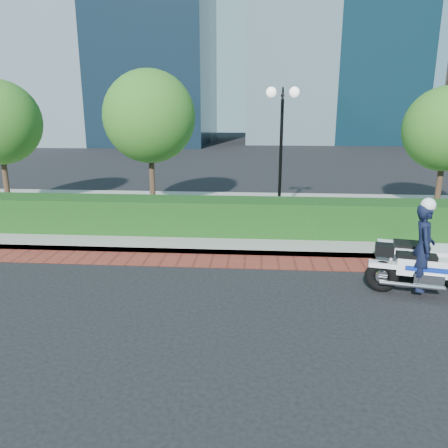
# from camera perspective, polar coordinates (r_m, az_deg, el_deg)

# --- Properties ---
(ground) EXTENTS (120.00, 120.00, 0.00)m
(ground) POSITION_cam_1_polar(r_m,az_deg,el_deg) (9.59, 2.45, -8.02)
(ground) COLOR black
(ground) RESTS_ON ground
(brick_strip) EXTENTS (60.00, 1.00, 0.01)m
(brick_strip) POSITION_cam_1_polar(r_m,az_deg,el_deg) (10.98, 2.73, -4.94)
(brick_strip) COLOR maroon
(brick_strip) RESTS_ON ground
(sidewalk) EXTENTS (60.00, 8.00, 0.15)m
(sidewalk) POSITION_cam_1_polar(r_m,az_deg,el_deg) (15.27, 3.25, 1.05)
(sidewalk) COLOR gray
(sidewalk) RESTS_ON ground
(hedge_main) EXTENTS (18.00, 1.20, 1.00)m
(hedge_main) POSITION_cam_1_polar(r_m,az_deg,el_deg) (12.80, 3.05, 0.97)
(hedge_main) COLOR black
(hedge_main) RESTS_ON sidewalk
(lamppost) EXTENTS (1.02, 0.70, 4.21)m
(lamppost) POSITION_cam_1_polar(r_m,az_deg,el_deg) (14.06, 7.51, 11.65)
(lamppost) COLOR black
(lamppost) RESTS_ON sidewalk
(tree_b) EXTENTS (3.20, 3.20, 4.89)m
(tree_b) POSITION_cam_1_polar(r_m,az_deg,el_deg) (15.78, -9.71, 13.64)
(tree_b) COLOR #332319
(tree_b) RESTS_ON sidewalk
(tree_c) EXTENTS (2.80, 2.80, 4.30)m
(tree_c) POSITION_cam_1_polar(r_m,az_deg,el_deg) (16.55, 27.02, 10.98)
(tree_c) COLOR #332319
(tree_c) RESTS_ON sidewalk
(police_motorcycle) EXTENTS (2.51, 2.05, 2.05)m
(police_motorcycle) POSITION_cam_1_polar(r_m,az_deg,el_deg) (10.04, 24.67, -4.07)
(police_motorcycle) COLOR black
(police_motorcycle) RESTS_ON ground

